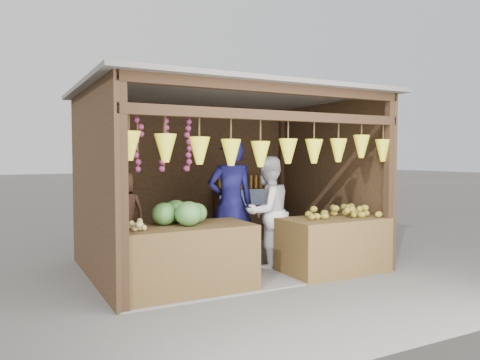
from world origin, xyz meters
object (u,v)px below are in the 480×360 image
at_px(man_standing, 231,203).
at_px(vendor_seated, 124,213).
at_px(counter_left, 185,259).
at_px(counter_right, 333,245).
at_px(woman_standing, 267,212).

height_order(man_standing, vendor_seated, man_standing).
bearing_deg(counter_left, man_standing, 40.39).
bearing_deg(man_standing, counter_right, 152.75).
xyz_separation_m(counter_left, counter_right, (2.28, -0.06, -0.02)).
bearing_deg(counter_left, woman_standing, 22.01).
bearing_deg(woman_standing, counter_left, 8.33).
distance_m(counter_right, man_standing, 1.64).
relative_size(counter_right, woman_standing, 0.89).
xyz_separation_m(counter_right, man_standing, (-1.17, 1.00, 0.58)).
bearing_deg(vendor_seated, counter_left, 112.74).
distance_m(counter_left, counter_right, 2.28).
xyz_separation_m(counter_right, vendor_seated, (-2.73, 1.29, 0.49)).
height_order(counter_right, woman_standing, woman_standing).
relative_size(counter_right, man_standing, 0.77).
relative_size(counter_left, counter_right, 1.12).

